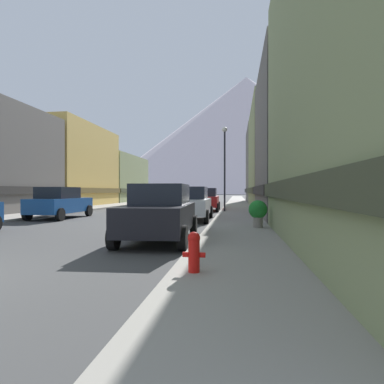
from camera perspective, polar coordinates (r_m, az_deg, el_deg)
The scene contains 16 objects.
sidewalk_left at distance 41.00m, azimuth -9.76°, elevation -1.88°, with size 2.50×100.00×0.15m, color gray.
sidewalk_right at distance 39.07m, azimuth 7.99°, elevation -1.98°, with size 2.50×100.00×0.15m, color gray.
storefront_left_2 at distance 35.11m, azimuth -21.69°, elevation 3.97°, with size 7.53×11.62×8.05m.
storefront_left_3 at distance 46.57m, azimuth -15.25°, elevation 2.03°, with size 9.53×12.34×6.35m.
storefront_right_1 at distance 20.43m, azimuth 25.76°, elevation 7.73°, with size 10.09×9.52×8.81m.
storefront_right_2 at distance 31.83m, azimuth 19.36°, elevation 5.55°, with size 10.26×13.14×9.40m.
storefront_right_3 at distance 43.89m, azimuth 14.10°, elevation 4.26°, with size 7.12×10.72×9.68m.
car_left_1 at distance 19.90m, azimuth -22.23°, elevation -1.73°, with size 2.09×4.41×1.78m.
car_right_0 at distance 10.24m, azimuth -5.64°, elevation -3.53°, with size 2.24×4.48×1.78m.
car_right_1 at distance 17.12m, azimuth -0.12°, elevation -2.03°, with size 2.13×4.43×1.78m.
car_right_2 at distance 25.52m, azimuth 2.53°, elevation -1.29°, with size 2.15×4.44×1.78m.
car_driving_0 at distance 43.45m, azimuth 1.84°, elevation -0.67°, with size 2.06×4.40×1.78m.
fire_hydrant_near at distance 5.73m, azimuth 0.35°, elevation -10.28°, with size 0.40×0.22×0.70m.
potted_plant_0 at distance 12.80m, azimuth 11.54°, elevation -3.33°, with size 0.72×0.72×1.05m.
streetlamp_right at distance 22.65m, azimuth 5.77°, elevation 6.34°, with size 0.36×0.36×5.86m.
mountain_backdrop at distance 267.97m, azimuth 9.55°, elevation 9.89°, with size 236.99×236.99×93.24m, color silver.
Camera 1 is at (6.19, -4.04, 1.57)m, focal length 30.28 mm.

